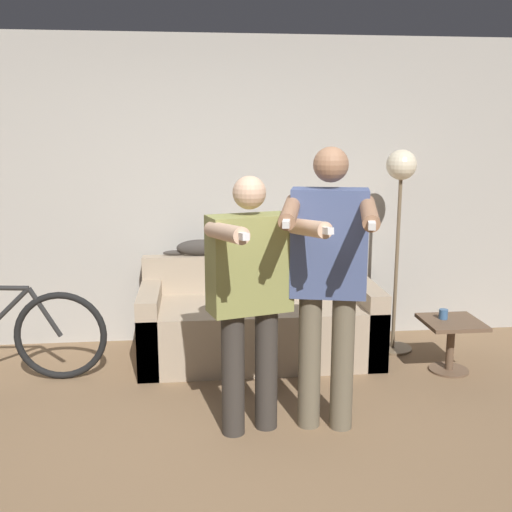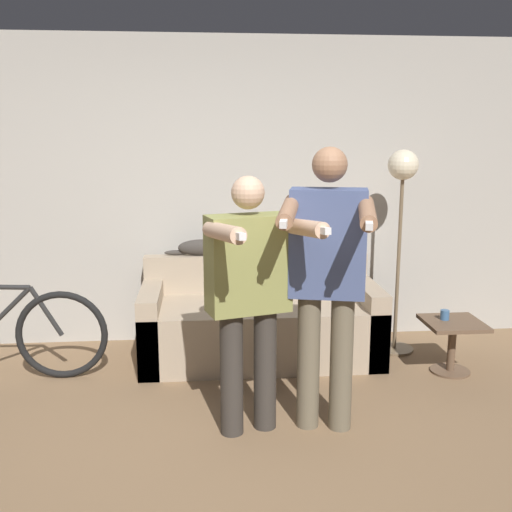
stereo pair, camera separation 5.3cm
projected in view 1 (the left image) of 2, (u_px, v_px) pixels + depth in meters
name	position (u px, v px, depth m)	size (l,w,h in m)	color
ground_plane	(242.00, 496.00, 3.04)	(16.00, 16.00, 0.00)	#846647
wall_back	(219.00, 193.00, 5.14)	(10.00, 0.05, 2.60)	#B7B2A8
couch	(259.00, 324.00, 4.87)	(1.90, 0.85, 0.79)	tan
person_left	(251.00, 288.00, 3.52)	(0.66, 0.78, 1.57)	#38332D
person_right	(328.00, 271.00, 3.54)	(0.62, 0.76, 1.73)	#6B604C
cat	(201.00, 247.00, 5.02)	(0.52, 0.12, 0.16)	#3D3833
floor_lamp	(400.00, 195.00, 4.82)	(0.32, 0.32, 1.68)	#756047
side_table	(451.00, 335.00, 4.57)	(0.43, 0.43, 0.41)	brown
cup	(443.00, 314.00, 4.58)	(0.07, 0.07, 0.08)	#3D6693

